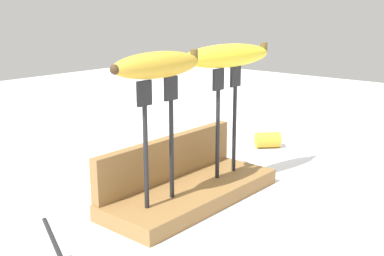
{
  "coord_description": "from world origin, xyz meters",
  "views": [
    {
      "loc": [
        -0.58,
        -0.49,
        0.32
      ],
      "look_at": [
        0.0,
        0.0,
        0.13
      ],
      "focal_mm": 45.1,
      "sensor_mm": 36.0,
      "label": 1
    }
  ],
  "objects_px": {
    "banana_raised_left": "(157,65)",
    "banana_chunk_far": "(268,140)",
    "fork_fallen_far": "(176,158)",
    "banana_chunk_near": "(201,147)",
    "banana_raised_right": "(227,56)",
    "fork_fallen_near": "(58,249)",
    "fork_stand_left": "(159,130)",
    "fork_stand_right": "(227,112)"
  },
  "relations": [
    {
      "from": "banana_raised_left",
      "to": "banana_chunk_far",
      "type": "xyz_separation_m",
      "value": [
        0.44,
        0.08,
        -0.22
      ]
    },
    {
      "from": "fork_fallen_far",
      "to": "banana_chunk_far",
      "type": "height_order",
      "value": "banana_chunk_far"
    },
    {
      "from": "banana_chunk_near",
      "to": "banana_raised_left",
      "type": "bearing_deg",
      "value": -151.48
    },
    {
      "from": "banana_raised_right",
      "to": "fork_fallen_near",
      "type": "height_order",
      "value": "banana_raised_right"
    },
    {
      "from": "fork_stand_left",
      "to": "fork_fallen_far",
      "type": "bearing_deg",
      "value": 37.56
    },
    {
      "from": "banana_raised_left",
      "to": "banana_chunk_near",
      "type": "bearing_deg",
      "value": 28.52
    },
    {
      "from": "fork_fallen_near",
      "to": "banana_chunk_near",
      "type": "xyz_separation_m",
      "value": [
        0.46,
        0.13,
        0.02
      ]
    },
    {
      "from": "fork_stand_left",
      "to": "banana_raised_right",
      "type": "xyz_separation_m",
      "value": [
        0.17,
        0.0,
        0.1
      ]
    },
    {
      "from": "fork_stand_left",
      "to": "fork_stand_right",
      "type": "bearing_deg",
      "value": -0.0
    },
    {
      "from": "banana_raised_left",
      "to": "banana_raised_right",
      "type": "bearing_deg",
      "value": 0.0
    },
    {
      "from": "banana_raised_right",
      "to": "banana_chunk_near",
      "type": "relative_size",
      "value": 3.21
    },
    {
      "from": "banana_raised_right",
      "to": "fork_fallen_near",
      "type": "xyz_separation_m",
      "value": [
        -0.33,
        0.03,
        -0.23
      ]
    },
    {
      "from": "fork_fallen_far",
      "to": "fork_stand_right",
      "type": "bearing_deg",
      "value": -109.13
    },
    {
      "from": "fork_stand_right",
      "to": "fork_fallen_near",
      "type": "distance_m",
      "value": 0.36
    },
    {
      "from": "fork_stand_left",
      "to": "banana_chunk_near",
      "type": "distance_m",
      "value": 0.35
    },
    {
      "from": "banana_raised_right",
      "to": "fork_stand_left",
      "type": "bearing_deg",
      "value": -180.0
    },
    {
      "from": "banana_raised_right",
      "to": "fork_fallen_far",
      "type": "height_order",
      "value": "banana_raised_right"
    },
    {
      "from": "banana_raised_left",
      "to": "banana_chunk_near",
      "type": "xyz_separation_m",
      "value": [
        0.29,
        0.16,
        -0.22
      ]
    },
    {
      "from": "fork_fallen_far",
      "to": "banana_chunk_far",
      "type": "bearing_deg",
      "value": -25.86
    },
    {
      "from": "fork_stand_right",
      "to": "fork_fallen_far",
      "type": "height_order",
      "value": "fork_stand_right"
    },
    {
      "from": "fork_stand_right",
      "to": "banana_chunk_near",
      "type": "height_order",
      "value": "fork_stand_right"
    },
    {
      "from": "banana_raised_left",
      "to": "fork_fallen_far",
      "type": "xyz_separation_m",
      "value": [
        0.23,
        0.18,
        -0.23
      ]
    },
    {
      "from": "banana_chunk_far",
      "to": "fork_stand_left",
      "type": "bearing_deg",
      "value": -170.09
    },
    {
      "from": "fork_stand_right",
      "to": "fork_fallen_far",
      "type": "bearing_deg",
      "value": 70.87
    },
    {
      "from": "fork_fallen_near",
      "to": "fork_fallen_far",
      "type": "bearing_deg",
      "value": 20.33
    },
    {
      "from": "banana_raised_left",
      "to": "banana_chunk_far",
      "type": "relative_size",
      "value": 2.46
    },
    {
      "from": "banana_raised_left",
      "to": "fork_fallen_far",
      "type": "relative_size",
      "value": 1.05
    },
    {
      "from": "banana_raised_right",
      "to": "fork_fallen_near",
      "type": "relative_size",
      "value": 1.19
    },
    {
      "from": "fork_fallen_near",
      "to": "banana_chunk_near",
      "type": "distance_m",
      "value": 0.47
    },
    {
      "from": "fork_stand_left",
      "to": "fork_fallen_near",
      "type": "distance_m",
      "value": 0.22
    },
    {
      "from": "banana_chunk_near",
      "to": "banana_chunk_far",
      "type": "distance_m",
      "value": 0.17
    },
    {
      "from": "fork_stand_left",
      "to": "banana_chunk_far",
      "type": "bearing_deg",
      "value": 9.91
    },
    {
      "from": "fork_stand_left",
      "to": "banana_chunk_far",
      "type": "height_order",
      "value": "fork_stand_left"
    },
    {
      "from": "banana_raised_right",
      "to": "banana_chunk_far",
      "type": "xyz_separation_m",
      "value": [
        0.27,
        0.08,
        -0.22
      ]
    },
    {
      "from": "fork_fallen_near",
      "to": "banana_raised_right",
      "type": "bearing_deg",
      "value": -5.23
    },
    {
      "from": "fork_fallen_near",
      "to": "fork_fallen_far",
      "type": "xyz_separation_m",
      "value": [
        0.39,
        0.15,
        0.0
      ]
    },
    {
      "from": "banana_raised_right",
      "to": "banana_chunk_near",
      "type": "bearing_deg",
      "value": 52.33
    },
    {
      "from": "fork_fallen_far",
      "to": "banana_chunk_near",
      "type": "distance_m",
      "value": 0.07
    },
    {
      "from": "fork_fallen_far",
      "to": "banana_chunk_near",
      "type": "xyz_separation_m",
      "value": [
        0.06,
        -0.02,
        0.02
      ]
    },
    {
      "from": "fork_stand_right",
      "to": "fork_fallen_far",
      "type": "relative_size",
      "value": 1.25
    },
    {
      "from": "fork_stand_right",
      "to": "banana_chunk_far",
      "type": "distance_m",
      "value": 0.3
    },
    {
      "from": "banana_chunk_near",
      "to": "fork_fallen_near",
      "type": "bearing_deg",
      "value": -164.37
    }
  ]
}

